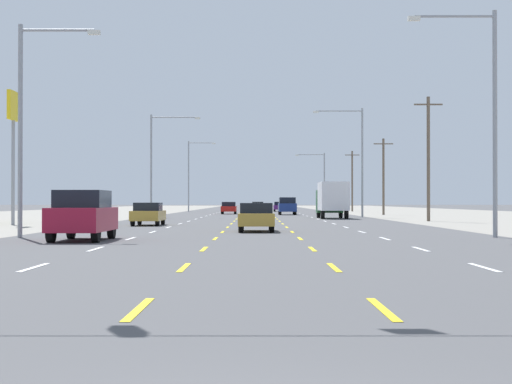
{
  "coord_description": "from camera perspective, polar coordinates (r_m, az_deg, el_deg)",
  "views": [
    {
      "loc": [
        -0.07,
        -5.02,
        1.55
      ],
      "look_at": [
        0.07,
        73.85,
        2.41
      ],
      "focal_mm": 58.8,
      "sensor_mm": 36.0,
      "label": 1
    }
  ],
  "objects": [
    {
      "name": "suv_far_left_nearest",
      "position": [
        33.68,
        -11.8,
        -1.51
      ],
      "size": [
        1.98,
        4.9,
        1.98
      ],
      "color": "maroon",
      "rests_on": "ground"
    },
    {
      "name": "box_truck_far_right_midfar",
      "position": [
        75.1,
        5.11,
        -0.41
      ],
      "size": [
        2.4,
        7.2,
        3.23
      ],
      "color": "#235B2D",
      "rests_on": "ground"
    },
    {
      "name": "ground_plane",
      "position": [
        71.04,
        -0.04,
        -1.88
      ],
      "size": [
        572.0,
        572.0,
        0.0
      ],
      "primitive_type": "plane",
      "color": "#4C4C4F"
    },
    {
      "name": "pole_sign_left_row_1",
      "position": [
        56.66,
        -16.28,
        4.54
      ],
      "size": [
        0.24,
        2.12,
        8.68
      ],
      "color": "gray",
      "rests_on": "ground"
    },
    {
      "name": "utility_pole_right_row_2",
      "position": [
        95.68,
        8.57,
        1.15
      ],
      "size": [
        2.2,
        0.26,
        8.63
      ],
      "color": "brown",
      "rests_on": "ground"
    },
    {
      "name": "utility_pole_right_row_3",
      "position": [
        127.14,
        6.46,
        0.82
      ],
      "size": [
        2.2,
        0.26,
        9.12
      ],
      "color": "brown",
      "rests_on": "ground"
    },
    {
      "name": "streetlight_left_row_1",
      "position": [
        81.03,
        -6.88,
        2.38
      ],
      "size": [
        4.82,
        0.26,
        9.87
      ],
      "color": "gray",
      "rests_on": "ground"
    },
    {
      "name": "streetlight_left_row_2",
      "position": [
        125.42,
        -4.53,
        1.43
      ],
      "size": [
        4.14,
        0.26,
        10.53
      ],
      "color": "gray",
      "rests_on": "ground"
    },
    {
      "name": "sedan_center_turn_near",
      "position": [
        42.74,
        -0.08,
        -1.69
      ],
      "size": [
        1.8,
        4.5,
        1.46
      ],
      "color": "#B28C33",
      "rests_on": "ground"
    },
    {
      "name": "streetlight_right_row_2",
      "position": [
        125.39,
        4.35,
        1.03
      ],
      "size": [
        4.43,
        0.26,
        8.76
      ],
      "color": "gray",
      "rests_on": "ground"
    },
    {
      "name": "sedan_far_left_mid",
      "position": [
        53.98,
        -7.44,
        -1.47
      ],
      "size": [
        1.8,
        4.5,
        1.46
      ],
      "color": "#B28C33",
      "rests_on": "ground"
    },
    {
      "name": "streetlight_right_row_0",
      "position": [
        37.28,
        15.3,
        5.62
      ],
      "size": [
        3.81,
        0.26,
        9.72
      ],
      "color": "gray",
      "rests_on": "ground"
    },
    {
      "name": "sedan_inner_right_distant_a",
      "position": [
        124.79,
        1.52,
        -0.99
      ],
      "size": [
        1.8,
        4.5,
        1.46
      ],
      "color": "#4C196B",
      "rests_on": "ground"
    },
    {
      "name": "lane_markings",
      "position": [
        109.53,
        -0.06,
        -1.43
      ],
      "size": [
        10.64,
        227.6,
        0.01
      ],
      "color": "white",
      "rests_on": "ground"
    },
    {
      "name": "sedan_inner_left_farther",
      "position": [
        100.84,
        -1.96,
        -1.08
      ],
      "size": [
        1.8,
        4.5,
        1.46
      ],
      "color": "red",
      "rests_on": "ground"
    },
    {
      "name": "utility_pole_right_row_1",
      "position": [
        65.98,
        11.55,
        2.39
      ],
      "size": [
        2.2,
        0.26,
        9.62
      ],
      "color": "brown",
      "rests_on": "ground"
    },
    {
      "name": "streetlight_right_row_1",
      "position": [
        81.06,
        6.8,
        2.6
      ],
      "size": [
        4.83,
        0.26,
        10.48
      ],
      "color": "gray",
      "rests_on": "ground"
    },
    {
      "name": "suv_inner_right_far",
      "position": [
        95.26,
        2.04,
        -0.94
      ],
      "size": [
        1.98,
        4.9,
        1.98
      ],
      "color": "navy",
      "rests_on": "ground"
    },
    {
      "name": "streetlight_left_row_0",
      "position": [
        37.22,
        -15.33,
        5.09
      ],
      "size": [
        3.51,
        0.26,
        9.12
      ],
      "color": "gray",
      "rests_on": "ground"
    },
    {
      "name": "sedan_center_turn_farthest",
      "position": [
        122.73,
        0.02,
        -1.0
      ],
      "size": [
        1.8,
        4.5,
        1.46
      ],
      "color": "#B28C33",
      "rests_on": "ground"
    }
  ]
}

